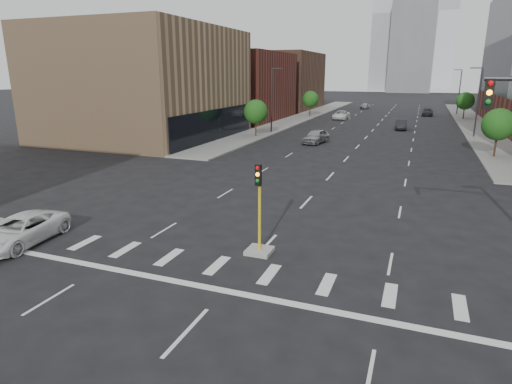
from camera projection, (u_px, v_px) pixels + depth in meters
The scene contains 23 objects.
ground at pixel (152, 369), 12.54m from camera, with size 400.00×400.00×0.00m, color black.
sidewalk_left_far at pixel (304, 117), 84.25m from camera, with size 5.00×92.00×0.15m, color gray.
sidewalk_right_far at pixel (472, 123), 73.92m from camera, with size 5.00×92.00×0.15m, color gray.
building_left_mid at pixel (146, 84), 56.11m from camera, with size 20.00×24.00×14.00m, color tan.
building_left_far_a at pixel (229, 86), 79.77m from camera, with size 20.00×22.00×12.00m, color brown.
building_left_far_b at pixel (273, 81), 103.02m from camera, with size 20.00×24.00×13.00m, color brown.
tower_left at pixel (399, 15), 203.78m from camera, with size 22.00×22.00×70.00m, color #B2B7BC.
tower_right at pixel (438, 13), 232.22m from camera, with size 20.00×20.00×80.00m, color #B2B7BC.
tower_mid at pixel (413, 41), 186.53m from camera, with size 18.00×18.00×44.00m, color slate.
median_traffic_signal at pixel (259, 234), 20.34m from camera, with size 1.20×1.20×4.40m.
streetlight_right_a at pixel (478, 100), 56.05m from camera, with size 1.60×0.22×9.07m.
streetlight_right_b at pixel (459, 90), 87.53m from camera, with size 1.60×0.22×9.07m.
streetlight_left at pixel (272, 97), 60.79m from camera, with size 1.60×0.22×9.07m.
tree_left_near at pixel (256, 112), 56.93m from camera, with size 3.20×3.20×4.85m.
tree_left_far at pixel (310, 99), 83.91m from camera, with size 3.20×3.20×4.85m.
tree_right_near at pixel (499, 125), 42.79m from camera, with size 3.20×3.20×4.85m.
tree_right_far at pixel (465, 101), 78.77m from camera, with size 3.20×3.20×4.85m.
car_near_left at pixel (316, 136), 52.58m from camera, with size 2.03×5.04×1.72m, color #9D9CA0.
car_mid_right at pixel (401, 124), 65.45m from camera, with size 1.62×4.64×1.53m, color #232227.
car_far_left at pixel (341, 115), 80.01m from camera, with size 2.57×5.57×1.55m, color white.
car_deep_right at pixel (428, 112), 86.32m from camera, with size 2.06×5.07×1.47m, color black.
car_distant at pixel (365, 106), 103.22m from camera, with size 1.62×4.02×1.37m, color #9F9FA3.
parked_minivan at pixel (20, 230), 21.57m from camera, with size 2.39×5.19×1.44m, color white.
Camera 1 is at (6.67, -8.88, 8.38)m, focal length 30.00 mm.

